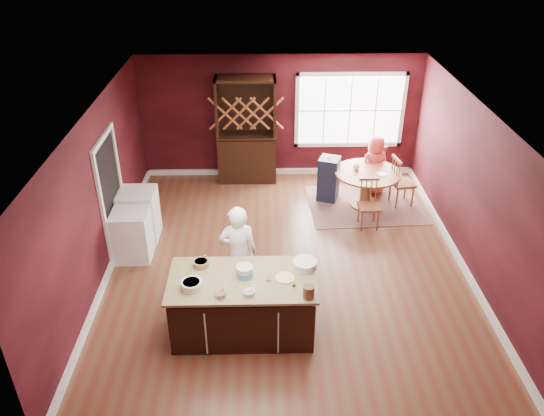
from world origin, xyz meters
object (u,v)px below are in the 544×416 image
(chair_north, at_px, (372,166))
(dryer, at_px, (139,214))
(layer_cake, at_px, (245,271))
(chair_south, at_px, (369,204))
(seated_woman, at_px, (374,165))
(hutch, at_px, (246,131))
(washer, at_px, (132,235))
(baker, at_px, (238,253))
(high_chair, at_px, (329,178))
(toddler, at_px, (328,162))
(dining_table, at_px, (367,182))
(kitchen_island, at_px, (243,306))
(chair_east, at_px, (403,181))

(chair_north, relative_size, dryer, 1.05)
(layer_cake, xyz_separation_m, chair_south, (2.26, 2.67, -0.51))
(seated_woman, bearing_deg, chair_north, -113.00)
(hutch, bearing_deg, layer_cake, -89.26)
(hutch, xyz_separation_m, washer, (-1.92, -2.94, -0.71))
(baker, bearing_deg, washer, -34.57)
(dryer, bearing_deg, high_chair, 20.57)
(washer, height_order, dryer, dryer)
(toddler, height_order, washer, toddler)
(layer_cake, xyz_separation_m, seated_woman, (2.60, 4.03, -0.35))
(hutch, xyz_separation_m, dryer, (-1.92, -2.30, -0.68))
(hutch, height_order, dryer, hutch)
(hutch, height_order, washer, hutch)
(dining_table, distance_m, high_chair, 0.78)
(baker, height_order, chair_south, baker)
(kitchen_island, height_order, dryer, dryer)
(dryer, bearing_deg, seated_woman, 19.46)
(kitchen_island, height_order, seated_woman, seated_woman)
(chair_north, relative_size, high_chair, 1.02)
(layer_cake, relative_size, dryer, 0.35)
(seated_woman, relative_size, dryer, 1.36)
(chair_north, distance_m, hutch, 2.79)
(kitchen_island, bearing_deg, dining_table, 56.37)
(high_chair, height_order, dryer, high_chair)
(kitchen_island, relative_size, layer_cake, 6.18)
(hutch, distance_m, dryer, 3.07)
(dryer, bearing_deg, washer, -90.00)
(layer_cake, distance_m, toddler, 4.17)
(dining_table, distance_m, chair_north, 0.86)
(chair_north, height_order, hutch, hutch)
(high_chair, bearing_deg, baker, -99.48)
(baker, xyz_separation_m, hutch, (0.06, 4.04, 0.35))
(toddler, bearing_deg, baker, -118.44)
(chair_north, bearing_deg, chair_east, 94.31)
(chair_south, distance_m, high_chair, 1.27)
(layer_cake, bearing_deg, hutch, 90.74)
(chair_east, bearing_deg, baker, 120.39)
(kitchen_island, xyz_separation_m, high_chair, (1.66, 3.86, 0.05))
(kitchen_island, bearing_deg, chair_east, 49.23)
(baker, distance_m, layer_cake, 0.70)
(high_chair, relative_size, toddler, 3.74)
(chair_south, relative_size, seated_woman, 0.75)
(washer, bearing_deg, layer_cake, -41.91)
(chair_south, xyz_separation_m, washer, (-4.24, -0.90, -0.03))
(kitchen_island, height_order, washer, kitchen_island)
(dining_table, xyz_separation_m, high_chair, (-0.73, 0.27, -0.05))
(dining_table, bearing_deg, dryer, -165.98)
(dining_table, relative_size, hutch, 0.57)
(dining_table, bearing_deg, high_chair, 159.84)
(baker, height_order, hutch, hutch)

